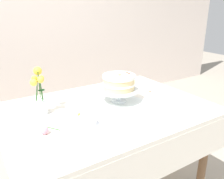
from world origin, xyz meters
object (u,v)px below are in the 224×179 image
at_px(layer_cake, 119,82).
at_px(teacup, 91,122).
at_px(dining_table, 109,121).
at_px(cake_stand, 119,91).
at_px(fallen_rose, 45,130).
at_px(flower_vase, 40,96).

bearing_deg(layer_cake, teacup, -147.36).
xyz_separation_m(dining_table, teacup, (-0.21, -0.15, 0.11)).
bearing_deg(cake_stand, fallen_rose, -164.34).
xyz_separation_m(dining_table, cake_stand, (0.13, 0.07, 0.17)).
height_order(cake_stand, flower_vase, flower_vase).
xyz_separation_m(cake_stand, flower_vase, (-0.54, 0.10, 0.04)).
relative_size(dining_table, teacup, 11.91).
distance_m(cake_stand, flower_vase, 0.55).
bearing_deg(flower_vase, dining_table, -22.76).
bearing_deg(flower_vase, cake_stand, -10.99).
relative_size(cake_stand, fallen_rose, 2.56).
relative_size(dining_table, layer_cake, 5.95).
distance_m(cake_stand, layer_cake, 0.07).
bearing_deg(teacup, flower_vase, 121.17).
bearing_deg(cake_stand, layer_cake, -0.01).
height_order(layer_cake, teacup, layer_cake).
height_order(layer_cake, fallen_rose, layer_cake).
bearing_deg(flower_vase, teacup, -58.83).
relative_size(cake_stand, teacup, 2.47).
height_order(dining_table, cake_stand, cake_stand).
bearing_deg(teacup, dining_table, 35.59).
xyz_separation_m(dining_table, layer_cake, (0.13, 0.07, 0.24)).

